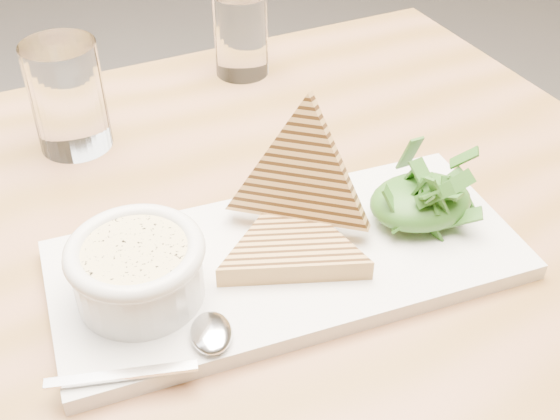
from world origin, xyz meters
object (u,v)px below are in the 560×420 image
object	(u,v)px
platter	(288,260)
glass_near	(68,97)
glass_far	(241,34)
soup_bowl	(139,276)
table_top	(140,270)

from	to	relation	value
platter	glass_near	bearing A→B (deg)	118.90
platter	glass_near	xyz separation A→B (m)	(-0.15, 0.27, 0.05)
glass_far	glass_near	bearing A→B (deg)	-156.45
soup_bowl	platter	bearing A→B (deg)	2.08
platter	glass_far	size ratio (longest dim) A/B	3.93
soup_bowl	glass_near	world-z (taller)	glass_near
platter	glass_near	size ratio (longest dim) A/B	3.42
table_top	platter	size ratio (longest dim) A/B	2.66
platter	glass_far	distance (m)	0.38
glass_far	table_top	bearing A→B (deg)	-123.54
platter	soup_bowl	size ratio (longest dim) A/B	3.96
table_top	glass_near	size ratio (longest dim) A/B	9.12
table_top	glass_far	bearing A→B (deg)	56.46
soup_bowl	glass_far	world-z (taller)	glass_far
table_top	glass_far	size ratio (longest dim) A/B	10.46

